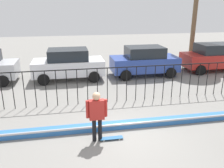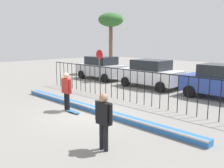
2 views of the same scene
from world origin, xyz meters
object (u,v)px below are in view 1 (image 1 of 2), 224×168
Objects in this scene: skateboard at (111,138)px; parked_car_white at (68,64)px; parked_car_red at (214,57)px; skateboarder at (97,112)px; parked_car_blue at (144,61)px.

skateboard is 7.64m from parked_car_white.
parked_car_white is 1.00× the size of parked_car_red.
skateboarder is 7.49m from parked_car_white.
parked_car_red reaches higher than skateboard.
skateboarder is at bearing -115.63° from parked_car_blue.
parked_car_red is at bearing 63.13° from skateboarder.
skateboarder is at bearing 160.48° from skateboard.
parked_car_blue reaches higher than skateboard.
skateboarder is 1.11m from skateboard.
skateboarder reaches higher than skateboard.
parked_car_red is at bearing 3.99° from parked_car_white.
skateboard is 0.19× the size of parked_car_white.
skateboarder is 0.41× the size of parked_car_blue.
skateboarder is 12.02m from parked_car_red.
skateboarder is at bearing -140.03° from parked_car_red.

